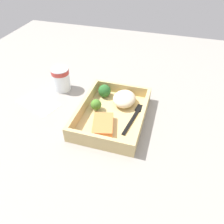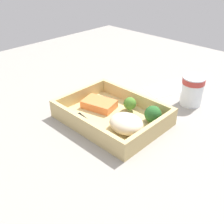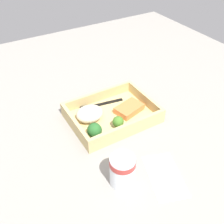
# 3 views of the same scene
# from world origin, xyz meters

# --- Properties ---
(ground_plane) EXTENTS (1.60, 1.60, 0.02)m
(ground_plane) POSITION_xyz_m (0.00, 0.00, -0.01)
(ground_plane) COLOR gray
(takeout_tray) EXTENTS (0.28, 0.21, 0.01)m
(takeout_tray) POSITION_xyz_m (0.00, 0.00, 0.01)
(takeout_tray) COLOR tan
(takeout_tray) RESTS_ON ground_plane
(tray_rim) EXTENTS (0.28, 0.21, 0.04)m
(tray_rim) POSITION_xyz_m (0.00, 0.00, 0.03)
(tray_rim) COLOR tan
(tray_rim) RESTS_ON takeout_tray
(salmon_fillet) EXTENTS (0.11, 0.08, 0.02)m
(salmon_fillet) POSITION_xyz_m (-0.06, 0.01, 0.02)
(salmon_fillet) COLOR orange
(salmon_fillet) RESTS_ON takeout_tray
(mashed_potatoes) EXTENTS (0.09, 0.08, 0.04)m
(mashed_potatoes) POSITION_xyz_m (0.07, -0.02, 0.03)
(mashed_potatoes) COLOR beige
(mashed_potatoes) RESTS_ON takeout_tray
(broccoli_floret_1) EXTENTS (0.05, 0.05, 0.05)m
(broccoli_floret_1) POSITION_xyz_m (0.10, 0.06, 0.04)
(broccoli_floret_1) COLOR #89AE5A
(broccoli_floret_1) RESTS_ON takeout_tray
(broccoli_floret_2) EXTENTS (0.04, 0.04, 0.04)m
(broccoli_floret_2) POSITION_xyz_m (0.01, 0.06, 0.03)
(broccoli_floret_2) COLOR #7D9D5E
(broccoli_floret_2) RESTS_ON takeout_tray
(fork) EXTENTS (0.16, 0.04, 0.00)m
(fork) POSITION_xyz_m (0.01, -0.07, 0.01)
(fork) COLOR black
(fork) RESTS_ON takeout_tray
(paper_cup) EXTENTS (0.07, 0.07, 0.09)m
(paper_cup) POSITION_xyz_m (0.11, 0.24, 0.05)
(paper_cup) COLOR white
(paper_cup) RESTS_ON ground_plane
(receipt_slip) EXTENTS (0.13, 0.17, 0.00)m
(receipt_slip) POSITION_xyz_m (-0.00, 0.28, 0.00)
(receipt_slip) COLOR white
(receipt_slip) RESTS_ON ground_plane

